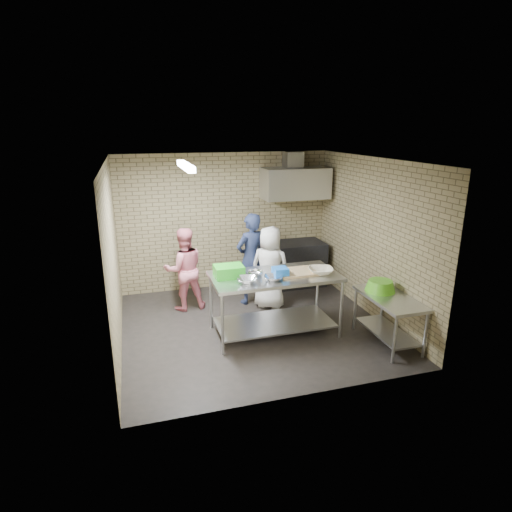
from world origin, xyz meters
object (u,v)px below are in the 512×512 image
at_px(stove, 294,264).
at_px(side_counter, 388,320).
at_px(prep_table, 275,304).
at_px(woman_pink, 184,269).
at_px(green_basin, 380,286).
at_px(blue_tub, 280,272).
at_px(woman_white, 270,268).
at_px(bottle_green, 312,185).
at_px(bottle_red, 294,185).
at_px(man_navy, 251,259).
at_px(green_crate, 229,271).

bearing_deg(stove, side_counter, -80.71).
bearing_deg(prep_table, woman_pink, 132.01).
height_order(stove, green_basin, green_basin).
height_order(prep_table, side_counter, prep_table).
bearing_deg(blue_tub, green_basin, -16.43).
bearing_deg(green_basin, prep_table, 160.67).
height_order(blue_tub, woman_pink, woman_pink).
distance_m(stove, woman_white, 1.32).
xyz_separation_m(green_basin, bottle_green, (0.02, 2.74, 1.18)).
bearing_deg(prep_table, bottle_red, 62.51).
relative_size(bottle_red, man_navy, 0.11).
bearing_deg(green_crate, prep_table, -9.73).
xyz_separation_m(prep_table, green_crate, (-0.70, 0.12, 0.58)).
bearing_deg(stove, bottle_green, 28.07).
bearing_deg(green_basin, blue_tub, 163.57).
relative_size(green_crate, woman_pink, 0.29).
xyz_separation_m(stove, green_basin, (0.43, -2.50, 0.38)).
height_order(man_navy, woman_white, man_navy).
bearing_deg(bottle_green, bottle_red, 180.00).
distance_m(green_crate, woman_white, 1.33).
distance_m(blue_tub, green_basin, 1.56).
bearing_deg(bottle_red, blue_tub, -115.45).
bearing_deg(prep_table, stove, 60.82).
relative_size(man_navy, woman_pink, 1.14).
height_order(green_crate, green_basin, green_crate).
relative_size(side_counter, blue_tub, 5.49).
bearing_deg(prep_table, side_counter, -26.92).
relative_size(side_counter, woman_pink, 0.80).
bearing_deg(blue_tub, prep_table, 116.57).
height_order(side_counter, green_basin, green_basin).
distance_m(green_crate, woman_pink, 1.39).
bearing_deg(blue_tub, stove, 63.11).
bearing_deg(man_navy, woman_white, 109.57).
distance_m(side_counter, man_navy, 2.66).
bearing_deg(bottle_green, side_counter, -90.00).
xyz_separation_m(green_crate, woman_pink, (-0.53, 1.25, -0.32)).
bearing_deg(bottle_green, prep_table, -125.06).
relative_size(prep_table, woman_white, 1.31).
height_order(stove, man_navy, man_navy).
distance_m(bottle_green, woman_white, 2.17).
xyz_separation_m(green_crate, bottle_red, (1.85, 2.08, 0.96)).
relative_size(bottle_green, woman_pink, 0.10).
distance_m(blue_tub, bottle_red, 2.73).
height_order(side_counter, bottle_red, bottle_red).
distance_m(blue_tub, man_navy, 1.43).
bearing_deg(side_counter, stove, 99.29).
bearing_deg(woman_pink, side_counter, 137.66).
xyz_separation_m(bottle_green, woman_pink, (-2.78, -0.84, -1.27)).
bearing_deg(side_counter, bottle_red, 97.62).
bearing_deg(green_basin, stove, 99.76).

